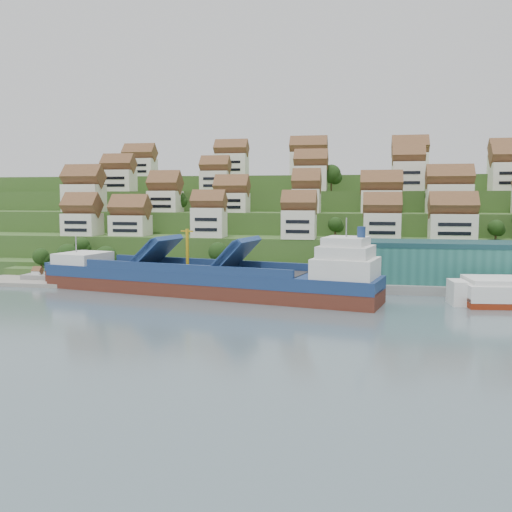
# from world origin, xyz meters

# --- Properties ---
(ground) EXTENTS (300.00, 300.00, 0.00)m
(ground) POSITION_xyz_m (0.00, 0.00, 0.00)
(ground) COLOR slate
(ground) RESTS_ON ground
(quay) EXTENTS (180.00, 14.00, 2.20)m
(quay) POSITION_xyz_m (20.00, 15.00, 1.10)
(quay) COLOR gray
(quay) RESTS_ON ground
(pebble_beach) EXTENTS (45.00, 20.00, 1.00)m
(pebble_beach) POSITION_xyz_m (-58.00, 12.00, 0.50)
(pebble_beach) COLOR gray
(pebble_beach) RESTS_ON ground
(hillside) EXTENTS (260.00, 128.00, 31.00)m
(hillside) POSITION_xyz_m (0.00, 103.55, 10.66)
(hillside) COLOR #2D4C1E
(hillside) RESTS_ON ground
(hillside_village) EXTENTS (158.64, 63.66, 28.60)m
(hillside_village) POSITION_xyz_m (1.38, 60.92, 24.40)
(hillside_village) COLOR white
(hillside_village) RESTS_ON ground
(hillside_trees) EXTENTS (138.62, 62.49, 31.12)m
(hillside_trees) POSITION_xyz_m (-13.06, 43.32, 16.07)
(hillside_trees) COLOR #203F15
(hillside_trees) RESTS_ON ground
(warehouse) EXTENTS (60.00, 15.00, 10.00)m
(warehouse) POSITION_xyz_m (52.00, 17.00, 7.20)
(warehouse) COLOR #276C63
(warehouse) RESTS_ON quay
(flagpole) EXTENTS (1.28, 0.16, 8.00)m
(flagpole) POSITION_xyz_m (18.11, 10.00, 6.88)
(flagpole) COLOR gray
(flagpole) RESTS_ON quay
(beach_huts) EXTENTS (14.40, 3.70, 2.20)m
(beach_huts) POSITION_xyz_m (-60.00, 10.75, 2.10)
(beach_huts) COLOR white
(beach_huts) RESTS_ON pebble_beach
(cargo_ship) EXTENTS (84.43, 29.97, 18.60)m
(cargo_ship) POSITION_xyz_m (-14.45, -0.15, 3.49)
(cargo_ship) COLOR #57261A
(cargo_ship) RESTS_ON ground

